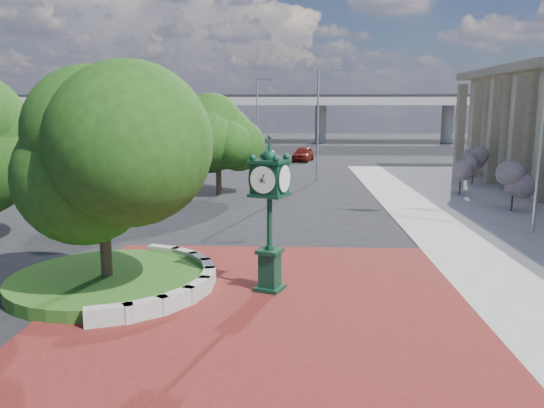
{
  "coord_description": "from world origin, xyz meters",
  "views": [
    {
      "loc": [
        0.92,
        -15.89,
        5.64
      ],
      "look_at": [
        0.17,
        1.5,
        2.45
      ],
      "focal_mm": 35.0,
      "sensor_mm": 36.0,
      "label": 1
    }
  ],
  "objects_px": {
    "post_clock": "(270,209)",
    "street_lamp_near": "(321,115)",
    "flagpole_a": "(544,103)",
    "street_lamp_far": "(259,112)",
    "parked_car": "(303,154)"
  },
  "relations": [
    {
      "from": "parked_car",
      "to": "flagpole_a",
      "type": "distance_m",
      "value": 34.15
    },
    {
      "from": "post_clock",
      "to": "street_lamp_far",
      "type": "xyz_separation_m",
      "value": [
        -3.33,
        44.36,
        2.52
      ]
    },
    {
      "from": "parked_car",
      "to": "flagpole_a",
      "type": "relative_size",
      "value": 0.39
    },
    {
      "from": "street_lamp_near",
      "to": "street_lamp_far",
      "type": "xyz_separation_m",
      "value": [
        -6.01,
        19.26,
        0.12
      ]
    },
    {
      "from": "street_lamp_far",
      "to": "street_lamp_near",
      "type": "bearing_deg",
      "value": -72.68
    },
    {
      "from": "flagpole_a",
      "to": "street_lamp_far",
      "type": "height_order",
      "value": "flagpole_a"
    },
    {
      "from": "parked_car",
      "to": "street_lamp_near",
      "type": "bearing_deg",
      "value": -73.08
    },
    {
      "from": "post_clock",
      "to": "flagpole_a",
      "type": "height_order",
      "value": "flagpole_a"
    },
    {
      "from": "parked_car",
      "to": "street_lamp_near",
      "type": "height_order",
      "value": "street_lamp_near"
    },
    {
      "from": "flagpole_a",
      "to": "street_lamp_far",
      "type": "bearing_deg",
      "value": 112.28
    },
    {
      "from": "flagpole_a",
      "to": "street_lamp_far",
      "type": "xyz_separation_m",
      "value": [
        -14.86,
        36.27,
        -0.67
      ]
    },
    {
      "from": "parked_car",
      "to": "street_lamp_far",
      "type": "relative_size",
      "value": 0.51
    },
    {
      "from": "post_clock",
      "to": "parked_car",
      "type": "bearing_deg",
      "value": 87.69
    },
    {
      "from": "post_clock",
      "to": "street_lamp_near",
      "type": "height_order",
      "value": "street_lamp_near"
    },
    {
      "from": "post_clock",
      "to": "parked_car",
      "type": "relative_size",
      "value": 1.06
    }
  ]
}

